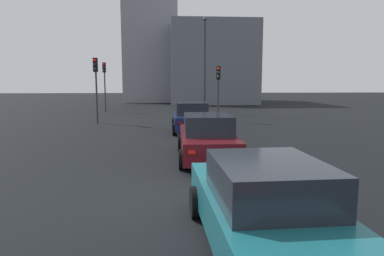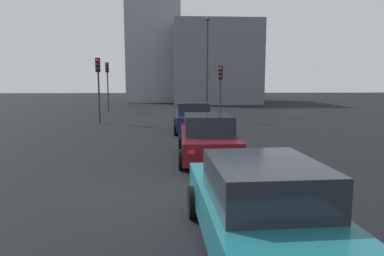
{
  "view_description": "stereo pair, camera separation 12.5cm",
  "coord_description": "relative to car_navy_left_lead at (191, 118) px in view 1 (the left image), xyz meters",
  "views": [
    {
      "loc": [
        -7.95,
        -0.25,
        2.71
      ],
      "look_at": [
        2.92,
        -1.01,
        1.26
      ],
      "focal_mm": 32.39,
      "sensor_mm": 36.0,
      "label": 1
    },
    {
      "loc": [
        -7.96,
        -0.38,
        2.71
      ],
      "look_at": [
        2.92,
        -1.01,
        1.26
      ],
      "focal_mm": 32.39,
      "sensor_mm": 36.0,
      "label": 2
    }
  ],
  "objects": [
    {
      "name": "car_maroon_left_second",
      "position": [
        -6.84,
        -0.1,
        -0.01
      ],
      "size": [
        4.8,
        2.1,
        1.6
      ],
      "rotation": [
        0.0,
        0.0,
        -0.02
      ],
      "color": "#510F16",
      "rests_on": "ground_plane"
    },
    {
      "name": "building_facade_center",
      "position": [
        31.22,
        3.52,
        6.16
      ],
      "size": [
        8.9,
        7.18,
        13.87
      ],
      "primitive_type": "cube",
      "color": "gray",
      "rests_on": "ground_plane"
    },
    {
      "name": "traffic_light_near_right",
      "position": [
        13.36,
        6.98,
        2.42
      ],
      "size": [
        0.32,
        0.29,
        4.47
      ],
      "rotation": [
        0.0,
        0.0,
        3.09
      ],
      "color": "#2D2D30",
      "rests_on": "ground_plane"
    },
    {
      "name": "traffic_light_far_left",
      "position": [
        4.23,
        5.91,
        2.28
      ],
      "size": [
        0.32,
        0.29,
        4.26
      ],
      "rotation": [
        0.0,
        0.0,
        3.11
      ],
      "color": "#2D2D30",
      "rests_on": "ground_plane"
    },
    {
      "name": "car_teal_left_third",
      "position": [
        -13.57,
        -0.24,
        -0.04
      ],
      "size": [
        4.76,
        2.16,
        1.53
      ],
      "rotation": [
        0.0,
        0.0,
        0.04
      ],
      "color": "#19606B",
      "rests_on": "ground_plane"
    },
    {
      "name": "car_navy_left_lead",
      "position": [
        0.0,
        0.0,
        0.0
      ],
      "size": [
        4.24,
        2.1,
        1.62
      ],
      "rotation": [
        0.0,
        0.0,
        -0.0
      ],
      "color": "#141E4C",
      "rests_on": "ground_plane"
    },
    {
      "name": "traffic_light_near_left",
      "position": [
        4.63,
        -2.15,
        1.95
      ],
      "size": [
        0.32,
        0.3,
        3.78
      ],
      "rotation": [
        0.0,
        0.0,
        3.04
      ],
      "color": "#2D2D30",
      "rests_on": "ground_plane"
    },
    {
      "name": "building_facade_left",
      "position": [
        28.33,
        -4.48,
        4.29
      ],
      "size": [
        13.26,
        10.65,
        10.13
      ],
      "primitive_type": "cube",
      "color": "slate",
      "rests_on": "ground_plane"
    },
    {
      "name": "street_lamp_kerbside",
      "position": [
        10.37,
        -1.83,
        3.86
      ],
      "size": [
        0.56,
        0.36,
        7.95
      ],
      "color": "#2D2D30",
      "rests_on": "ground_plane"
    },
    {
      "name": "ground_plane",
      "position": [
        -10.8,
        1.52,
        -0.87
      ],
      "size": [
        160.0,
        160.0,
        0.2
      ],
      "primitive_type": "cube",
      "color": "black"
    }
  ]
}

